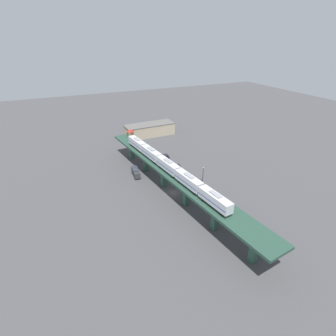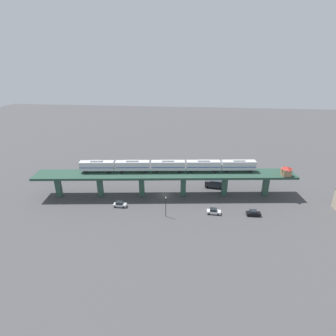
% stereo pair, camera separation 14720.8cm
% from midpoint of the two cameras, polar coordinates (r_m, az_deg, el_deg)
% --- Properties ---
extents(ground_plane, '(400.00, 400.00, 0.00)m').
position_cam_midpoint_polar(ground_plane, '(63.41, -42.12, -33.54)').
color(ground_plane, '#424244').
extents(elevated_viaduct, '(19.63, 92.34, 8.79)m').
position_cam_midpoint_polar(elevated_viaduct, '(57.69, -44.75, -29.51)').
color(elevated_viaduct, '#244135').
rests_on(elevated_viaduct, ground).
extents(subway_train, '(10.45, 62.27, 4.45)m').
position_cam_midpoint_polar(subway_train, '(56.31, -47.38, -26.21)').
color(subway_train, silver).
rests_on(subway_train, elevated_viaduct).
extents(signal_hut, '(3.59, 3.59, 3.40)m').
position_cam_midpoint_polar(signal_hut, '(87.59, -39.31, -5.82)').
color(signal_hut, '#8C7251').
rests_on(signal_hut, elevated_viaduct).
extents(street_car_black, '(2.11, 4.48, 1.89)m').
position_cam_midpoint_polar(street_car_black, '(79.33, -29.86, -14.71)').
color(street_car_black, black).
rests_on(street_car_black, ground).
extents(street_car_silver, '(1.96, 4.41, 1.89)m').
position_cam_midpoint_polar(street_car_silver, '(53.28, -33.98, -45.91)').
color(street_car_silver, '#B7BABF').
rests_on(street_car_silver, ground).
extents(street_car_white, '(2.12, 4.49, 1.89)m').
position_cam_midpoint_polar(street_car_white, '(69.99, -30.08, -21.13)').
color(street_car_white, silver).
rests_on(street_car_white, ground).
extents(delivery_truck, '(2.93, 7.38, 3.20)m').
position_cam_midpoint_polar(delivery_truck, '(76.35, -45.21, -21.12)').
color(delivery_truck, '#333338').
rests_on(delivery_truck, ground).
extents(street_lamp, '(0.44, 0.44, 6.94)m').
position_cam_midpoint_polar(street_lamp, '(57.20, -28.13, -29.32)').
color(street_lamp, black).
rests_on(street_lamp, ground).
extents(warehouse_building, '(28.97, 11.40, 6.80)m').
position_cam_midpoint_polar(warehouse_building, '(105.56, -26.96, -1.87)').
color(warehouse_building, tan).
rests_on(warehouse_building, ground).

